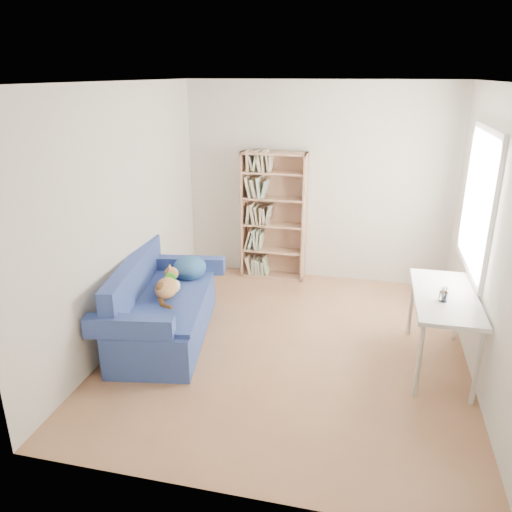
{
  "coord_description": "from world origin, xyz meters",
  "views": [
    {
      "loc": [
        0.7,
        -4.49,
        2.67
      ],
      "look_at": [
        -0.43,
        0.33,
        0.85
      ],
      "focal_mm": 35.0,
      "sensor_mm": 36.0,
      "label": 1
    }
  ],
  "objects": [
    {
      "name": "room_shell",
      "position": [
        0.1,
        0.03,
        1.64
      ],
      "size": [
        3.54,
        4.04,
        2.62
      ],
      "color": "silver",
      "rests_on": "ground"
    },
    {
      "name": "pen_cup",
      "position": [
        1.4,
        -0.16,
        0.8
      ],
      "size": [
        0.08,
        0.08,
        0.15
      ],
      "color": "white",
      "rests_on": "desk"
    },
    {
      "name": "ground",
      "position": [
        0.0,
        0.0,
        0.0
      ],
      "size": [
        4.0,
        4.0,
        0.0
      ],
      "primitive_type": "plane",
      "color": "#926342",
      "rests_on": "ground"
    },
    {
      "name": "bookshelf",
      "position": [
        -0.55,
        1.85,
        0.79
      ],
      "size": [
        0.86,
        0.27,
        1.72
      ],
      "color": "tan",
      "rests_on": "ground"
    },
    {
      "name": "desk",
      "position": [
        1.45,
        -0.02,
        0.68
      ],
      "size": [
        0.57,
        1.23,
        0.75
      ],
      "color": "white",
      "rests_on": "ground"
    },
    {
      "name": "sofa",
      "position": [
        -1.36,
        -0.06,
        0.33
      ],
      "size": [
        1.11,
        1.87,
        0.86
      ],
      "rotation": [
        0.0,
        0.0,
        0.17
      ],
      "color": "navy",
      "rests_on": "ground"
    }
  ]
}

